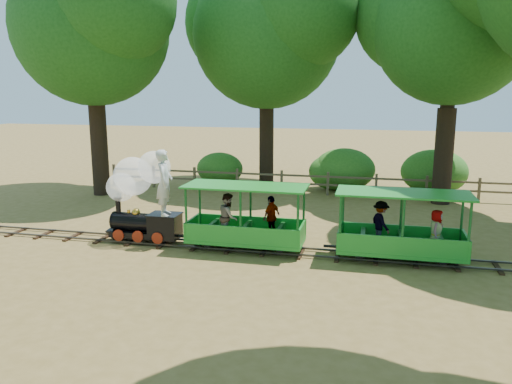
% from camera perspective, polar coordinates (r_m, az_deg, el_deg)
% --- Properties ---
extents(ground, '(90.00, 90.00, 0.00)m').
position_cam_1_polar(ground, '(14.00, 1.04, -6.80)').
color(ground, olive).
rests_on(ground, ground).
extents(track, '(22.00, 1.00, 0.10)m').
position_cam_1_polar(track, '(13.98, 1.04, -6.53)').
color(track, '#3F3D3A').
rests_on(track, ground).
extents(locomotive, '(2.40, 1.17, 2.84)m').
position_cam_1_polar(locomotive, '(14.83, -12.97, 0.31)').
color(locomotive, black).
rests_on(locomotive, ground).
extents(carriage_front, '(3.37, 1.38, 1.75)m').
position_cam_1_polar(carriage_front, '(13.86, -1.24, -3.57)').
color(carriage_front, '#1E8D27').
rests_on(carriage_front, track).
extents(carriage_rear, '(3.37, 1.46, 1.75)m').
position_cam_1_polar(carriage_rear, '(13.58, 16.18, -4.49)').
color(carriage_rear, '#1E8D27').
rests_on(carriage_rear, track).
extents(oak_nw, '(7.86, 6.92, 10.04)m').
position_cam_1_polar(oak_nw, '(22.36, -18.27, 18.22)').
color(oak_nw, '#2D2116').
rests_on(oak_nw, ground).
extents(oak_nc, '(8.22, 7.23, 10.12)m').
position_cam_1_polar(oak_nc, '(23.25, 1.22, 18.40)').
color(oak_nc, '#2D2116').
rests_on(oak_nc, ground).
extents(oak_ne, '(7.34, 6.45, 9.68)m').
position_cam_1_polar(oak_ne, '(20.90, 21.59, 18.02)').
color(oak_ne, '#2D2116').
rests_on(oak_ne, ground).
extents(fence, '(18.10, 0.10, 1.00)m').
position_cam_1_polar(fence, '(21.52, 5.56, 1.27)').
color(fence, brown).
rests_on(fence, ground).
extents(shrub_west, '(2.21, 1.70, 1.53)m').
position_cam_1_polar(shrub_west, '(23.64, -4.16, 2.68)').
color(shrub_west, '#2D6B1E').
rests_on(shrub_west, ground).
extents(shrub_mid_w, '(2.72, 2.09, 1.88)m').
position_cam_1_polar(shrub_mid_w, '(22.59, 10.05, 2.57)').
color(shrub_mid_w, '#2D6B1E').
rests_on(shrub_mid_w, ground).
extents(shrub_mid_e, '(2.33, 1.79, 1.61)m').
position_cam_1_polar(shrub_mid_e, '(22.63, 8.97, 2.27)').
color(shrub_mid_e, '#2D6B1E').
rests_on(shrub_mid_e, ground).
extents(shrub_east, '(2.80, 2.15, 1.94)m').
position_cam_1_polar(shrub_east, '(22.70, 19.70, 2.18)').
color(shrub_east, '#2D6B1E').
rests_on(shrub_east, ground).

